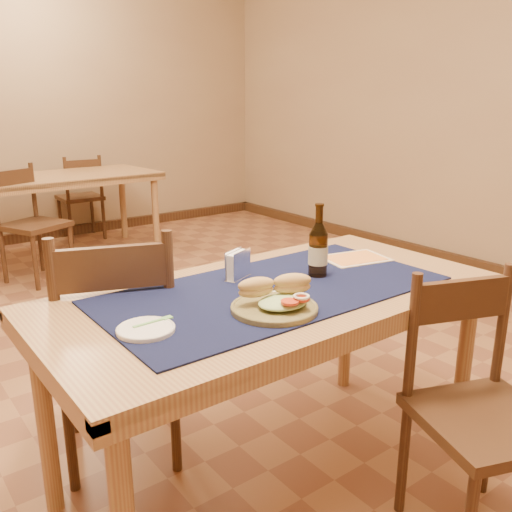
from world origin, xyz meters
TOP-DOWN VIEW (x-y plane):
  - room at (0.00, 0.00)m, footprint 6.04×7.04m
  - main_table at (0.00, -0.80)m, footprint 1.60×0.80m
  - placemat at (0.00, -0.80)m, footprint 1.20×0.60m
  - baseboard at (0.00, 0.00)m, footprint 6.00×7.00m
  - back_table at (0.37, 2.66)m, footprint 1.69×0.91m
  - chair_main_far at (-0.40, -0.36)m, footprint 0.57×0.57m
  - chair_main_near at (0.35, -1.40)m, footprint 0.52×0.52m
  - chair_back_near at (-0.03, 2.17)m, footprint 0.55×0.55m
  - chair_back_far at (0.75, 3.23)m, footprint 0.41×0.41m
  - sandwich_plate at (-0.12, -0.96)m, footprint 0.28×0.27m
  - side_plate at (-0.51, -0.86)m, footprint 0.17×0.17m
  - fork at (-0.47, -0.84)m, footprint 0.12×0.02m
  - beer_bottle at (0.22, -0.78)m, footprint 0.07×0.07m
  - napkin_holder at (-0.03, -0.64)m, footprint 0.13×0.09m
  - menu_card at (0.50, -0.72)m, footprint 0.29×0.24m

SIDE VIEW (x-z plane):
  - baseboard at x=0.00m, z-range 0.00..0.10m
  - chair_back_far at x=0.75m, z-range 0.02..0.88m
  - chair_main_near at x=0.35m, z-range 0.02..0.89m
  - chair_back_near at x=-0.03m, z-range 0.02..0.92m
  - chair_main_far at x=-0.40m, z-range 0.02..0.98m
  - main_table at x=0.00m, z-range 0.29..1.04m
  - back_table at x=0.37m, z-range 0.29..1.04m
  - placemat at x=0.00m, z-range 0.75..0.76m
  - menu_card at x=0.50m, z-range 0.76..0.76m
  - side_plate at x=-0.51m, z-range 0.76..0.77m
  - fork at x=-0.47m, z-range 0.77..0.77m
  - sandwich_plate at x=-0.12m, z-range 0.73..0.84m
  - napkin_holder at x=-0.03m, z-range 0.75..0.86m
  - beer_bottle at x=0.22m, z-range 0.72..0.99m
  - room at x=0.00m, z-range -0.02..2.82m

